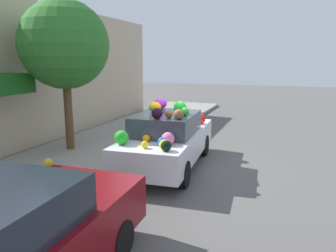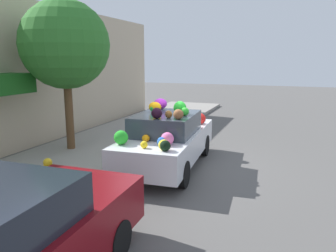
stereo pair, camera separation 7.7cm
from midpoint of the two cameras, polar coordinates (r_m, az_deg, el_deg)
The scene contains 6 objects.
ground_plane at distance 8.91m, azimuth 0.00°, elevation -7.00°, with size 60.00×60.00×0.00m, color #565451.
sidewalk_curb at distance 10.12m, azimuth -14.48°, elevation -4.65°, with size 24.00×3.20×0.15m.
building_facade at distance 11.13m, azimuth -24.84°, elevation 7.91°, with size 18.00×1.20×4.68m.
street_tree at distance 10.18m, azimuth -17.28°, elevation 13.33°, with size 2.57×2.57×4.39m.
fire_hydrant at distance 7.25m, azimuth -19.79°, elevation -7.98°, with size 0.20×0.20×0.70m.
art_car at distance 8.64m, azimuth 0.20°, elevation -2.20°, with size 4.34×1.95×1.79m.
Camera 2 is at (-7.88, -3.05, 2.82)m, focal length 35.00 mm.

